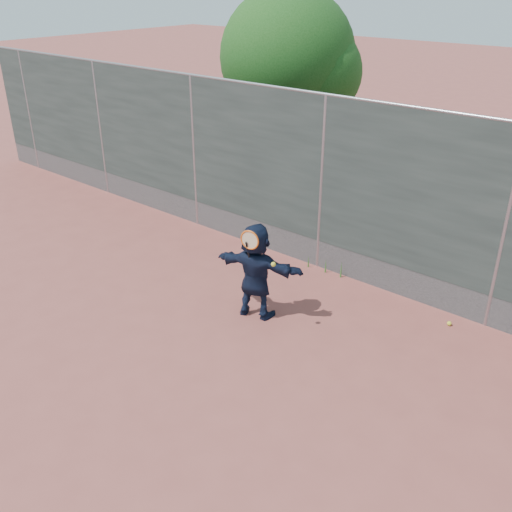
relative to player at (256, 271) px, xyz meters
The scene contains 7 objects.
ground 1.74m from the player, 96.71° to the right, with size 80.00×80.00×0.00m, color #9E4C42.
player is the anchor object (origin of this frame).
ball_ground 2.97m from the player, 33.29° to the left, with size 0.07×0.07×0.07m, color yellow.
fence 2.12m from the player, 95.39° to the left, with size 20.00×0.06×3.03m.
swing_action 0.59m from the player, 65.55° to the right, with size 0.61×0.13×0.51m.
tree_left 6.24m from the player, 121.26° to the left, with size 3.15×3.00×4.53m.
weed_clump 1.93m from the player, 86.51° to the left, with size 0.68×0.07×0.30m.
Camera 1 is at (4.92, -4.17, 4.69)m, focal length 40.00 mm.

